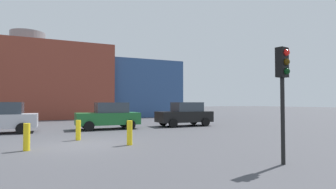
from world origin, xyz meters
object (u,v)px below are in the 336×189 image
object	(u,v)px
parked_car_2	(109,116)
traffic_light_near_right	(283,78)
bollard_yellow_2	(78,130)
bollard_yellow_0	(27,137)
parked_car_3	(185,114)
bollard_yellow_1	(130,133)

from	to	relation	value
parked_car_2	traffic_light_near_right	world-z (taller)	traffic_light_near_right
parked_car_2	bollard_yellow_2	distance (m)	5.49
bollard_yellow_0	bollard_yellow_2	distance (m)	3.01
parked_car_3	traffic_light_near_right	size ratio (longest dim) A/B	1.23
bollard_yellow_0	bollard_yellow_2	xyz separation A→B (m)	(2.07, 2.18, -0.03)
traffic_light_near_right	bollard_yellow_0	bearing A→B (deg)	-139.71
parked_car_3	traffic_light_near_right	xyz separation A→B (m)	(-3.32, -12.73, 1.65)
parked_car_2	parked_car_3	xyz separation A→B (m)	(5.99, -0.00, 0.01)
bollard_yellow_1	parked_car_2	bearing A→B (deg)	85.69
parked_car_3	traffic_light_near_right	world-z (taller)	traffic_light_near_right
parked_car_2	bollard_yellow_0	xyz separation A→B (m)	(-4.54, -7.07, -0.40)
parked_car_2	bollard_yellow_0	distance (m)	8.41
bollard_yellow_0	bollard_yellow_2	bearing A→B (deg)	46.45
parked_car_3	bollard_yellow_1	size ratio (longest dim) A/B	4.07
parked_car_3	bollard_yellow_1	xyz separation A→B (m)	(-6.55, -7.35, -0.40)
parked_car_2	bollard_yellow_2	xyz separation A→B (m)	(-2.46, -4.89, -0.43)
traffic_light_near_right	bollard_yellow_2	world-z (taller)	traffic_light_near_right
bollard_yellow_0	bollard_yellow_1	bearing A→B (deg)	-4.05
bollard_yellow_2	parked_car_3	bearing A→B (deg)	30.03
bollard_yellow_0	bollard_yellow_1	size ratio (longest dim) A/B	0.99
bollard_yellow_1	bollard_yellow_2	size ratio (longest dim) A/B	1.08
traffic_light_near_right	bollard_yellow_1	distance (m)	6.60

